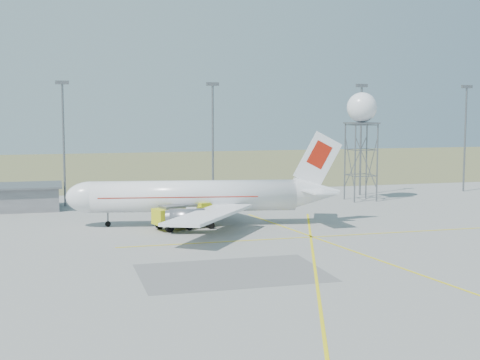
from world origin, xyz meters
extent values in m
cube|color=#626F3D|center=(0.00, 140.00, 0.01)|extent=(400.00, 120.00, 0.03)
cube|color=gray|center=(-45.00, 64.00, 1.80)|extent=(18.00, 9.00, 3.60)
cylinder|color=slate|center=(-35.00, 66.00, 10.00)|extent=(0.36, 0.36, 20.00)
cube|color=slate|center=(-35.00, 66.00, 20.20)|extent=(2.20, 0.50, 0.60)
cylinder|color=slate|center=(-10.00, 66.00, 10.00)|extent=(0.36, 0.36, 20.00)
cube|color=slate|center=(-10.00, 66.00, 20.20)|extent=(2.20, 0.50, 0.60)
cylinder|color=slate|center=(18.00, 66.00, 10.00)|extent=(0.36, 0.36, 20.00)
cube|color=slate|center=(18.00, 66.00, 20.20)|extent=(2.20, 0.50, 0.60)
cylinder|color=slate|center=(40.00, 66.00, 10.00)|extent=(0.36, 0.36, 20.00)
cube|color=slate|center=(40.00, 66.00, 20.20)|extent=(2.20, 0.50, 0.60)
cylinder|color=white|center=(-18.15, 42.34, 4.06)|extent=(28.11, 9.13, 4.28)
ellipsoid|color=white|center=(-31.82, 44.81, 4.06)|extent=(7.49, 5.42, 4.28)
cube|color=black|center=(-33.08, 45.03, 4.70)|extent=(2.01, 2.60, 1.04)
cone|color=white|center=(-1.31, 39.31, 4.38)|extent=(7.07, 5.34, 4.28)
cube|color=white|center=(-1.31, 39.31, 8.87)|extent=(6.80, 1.53, 8.04)
cube|color=#AC1A0B|center=(-1.10, 39.28, 9.62)|extent=(3.69, 1.01, 4.12)
cube|color=white|center=(-1.23, 42.78, 4.92)|extent=(4.41, 6.39, 0.19)
cube|color=white|center=(-2.45, 36.04, 4.92)|extent=(4.41, 6.39, 0.19)
cube|color=white|center=(-14.86, 51.53, 2.99)|extent=(9.59, 17.85, 0.38)
cube|color=white|center=(-18.27, 32.59, 2.99)|extent=(14.24, 16.83, 0.38)
cylinder|color=slate|center=(-18.10, 48.63, 2.03)|extent=(4.85, 3.21, 2.46)
cylinder|color=slate|center=(-20.30, 36.43, 2.03)|extent=(4.85, 3.21, 2.46)
cube|color=#AC1A0B|center=(-20.25, 42.72, 4.17)|extent=(21.80, 8.03, 0.13)
cylinder|color=black|center=(-29.72, 44.43, 0.48)|extent=(0.87, 0.87, 0.96)
cube|color=black|center=(-16.04, 41.97, 0.48)|extent=(2.19, 6.50, 0.96)
cylinder|color=slate|center=(-16.04, 41.97, 0.96)|extent=(0.30, 0.30, 1.92)
cylinder|color=slate|center=(12.77, 57.17, 6.75)|extent=(0.25, 0.25, 13.51)
cylinder|color=slate|center=(16.93, 57.17, 6.75)|extent=(0.25, 0.25, 13.51)
cylinder|color=slate|center=(16.93, 61.32, 6.75)|extent=(0.25, 0.25, 13.51)
cylinder|color=slate|center=(12.77, 61.32, 6.75)|extent=(0.25, 0.25, 13.51)
cube|color=slate|center=(14.85, 59.25, 13.51)|extent=(4.76, 4.76, 0.26)
sphere|color=white|center=(14.85, 59.25, 16.21)|extent=(5.19, 5.19, 5.19)
cube|color=#C7C917|center=(-19.95, 40.18, 1.88)|extent=(8.90, 5.30, 2.06)
cube|color=#C7C917|center=(-17.10, 41.12, 2.72)|extent=(2.96, 3.20, 1.31)
cube|color=black|center=(-16.48, 41.32, 2.81)|extent=(0.85, 2.35, 0.94)
cube|color=slate|center=(-20.84, 39.89, 3.10)|extent=(5.16, 3.60, 0.38)
camera|label=1|loc=(-36.25, -46.72, 15.87)|focal=50.00mm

